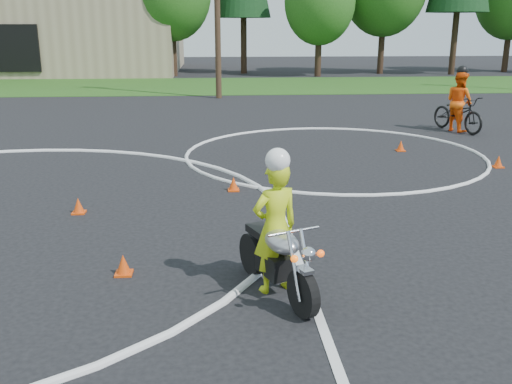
{
  "coord_description": "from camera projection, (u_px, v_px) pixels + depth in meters",
  "views": [
    {
      "loc": [
        4.8,
        -7.07,
        3.38
      ],
      "look_at": [
        5.36,
        0.72,
        1.1
      ],
      "focal_mm": 40.0,
      "sensor_mm": 36.0,
      "label": 1
    }
  ],
  "objects": [
    {
      "name": "grass_strip",
      "position": [
        132.0,
        86.0,
        33.24
      ],
      "size": [
        120.0,
        10.0,
        0.02
      ],
      "primitive_type": "cube",
      "color": "#1E4714",
      "rests_on": "ground"
    },
    {
      "name": "course_markings",
      "position": [
        89.0,
        197.0,
        11.7
      ],
      "size": [
        19.05,
        19.05,
        0.12
      ],
      "color": "silver",
      "rests_on": "ground"
    },
    {
      "name": "primary_motorcycle",
      "position": [
        277.0,
        258.0,
        7.33
      ],
      "size": [
        0.94,
        1.88,
        1.04
      ],
      "rotation": [
        0.0,
        0.0,
        0.39
      ],
      "color": "black",
      "rests_on": "ground"
    },
    {
      "name": "rider_primary_grp",
      "position": [
        275.0,
        224.0,
        7.33
      ],
      "size": [
        0.75,
        0.63,
        1.94
      ],
      "rotation": [
        0.0,
        0.0,
        0.39
      ],
      "color": "#BED616",
      "rests_on": "ground"
    },
    {
      "name": "rider_second_grp",
      "position": [
        459.0,
        108.0,
        18.87
      ],
      "size": [
        1.48,
        2.38,
        2.16
      ],
      "rotation": [
        0.0,
        0.0,
        0.34
      ],
      "color": "black",
      "rests_on": "ground"
    },
    {
      "name": "traffic_cones",
      "position": [
        144.0,
        204.0,
        10.81
      ],
      "size": [
        17.08,
        11.42,
        0.3
      ],
      "color": "#DF430B",
      "rests_on": "ground"
    }
  ]
}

